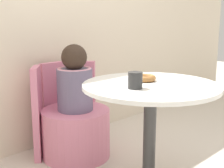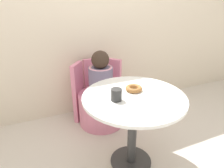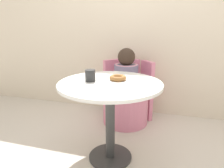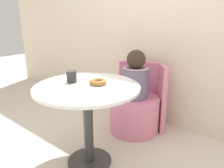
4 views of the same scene
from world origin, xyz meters
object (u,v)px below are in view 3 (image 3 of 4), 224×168
object	(u,v)px
cup	(90,75)
child_figure	(126,73)
round_table	(110,99)
donut	(118,78)
tub_chair	(125,107)

from	to	relation	value
cup	child_figure	bearing A→B (deg)	79.10
round_table	donut	bearing A→B (deg)	63.47
tub_chair	cup	xyz separation A→B (m)	(-0.14, -0.74, 0.56)
tub_chair	cup	world-z (taller)	cup
donut	cup	size ratio (longest dim) A/B	1.48
round_table	cup	distance (m)	0.25
tub_chair	cup	bearing A→B (deg)	-100.90
tub_chair	round_table	bearing A→B (deg)	-88.30
donut	cup	world-z (taller)	cup
tub_chair	child_figure	world-z (taller)	child_figure
round_table	cup	xyz separation A→B (m)	(-0.16, -0.01, 0.19)
round_table	tub_chair	size ratio (longest dim) A/B	1.56
tub_chair	child_figure	bearing A→B (deg)	180.00
round_table	donut	size ratio (longest dim) A/B	5.98
child_figure	tub_chair	bearing A→B (deg)	0.00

